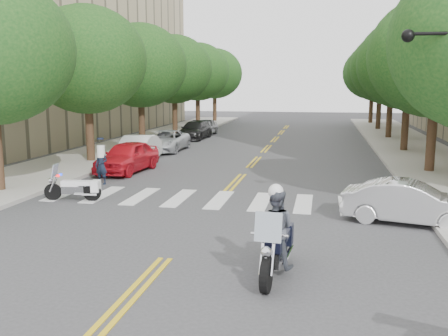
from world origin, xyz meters
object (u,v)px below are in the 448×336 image
(motorcycle_police, at_px, (276,235))
(convertible, at_px, (410,203))
(officer_standing, at_px, (101,166))
(motorcycle_parked, at_px, (77,188))

(motorcycle_police, distance_m, convertible, 6.21)
(officer_standing, height_order, convertible, officer_standing)
(officer_standing, relative_size, convertible, 0.40)
(motorcycle_police, relative_size, officer_standing, 1.59)
(motorcycle_parked, height_order, officer_standing, officer_standing)
(motorcycle_police, bearing_deg, convertible, -121.27)
(motorcycle_parked, xyz_separation_m, officer_standing, (-0.49, 3.13, 0.33))
(motorcycle_parked, relative_size, convertible, 0.53)
(motorcycle_police, relative_size, convertible, 0.64)
(motorcycle_police, height_order, officer_standing, motorcycle_police)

